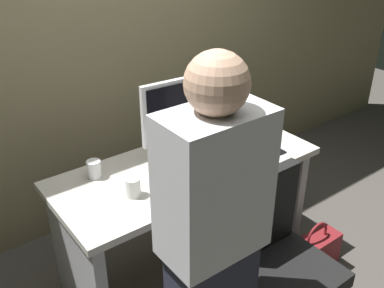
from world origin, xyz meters
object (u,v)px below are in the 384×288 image
at_px(cup_by_monitor, 94,169).
at_px(handbag, 314,255).
at_px(monitor, 185,111).
at_px(office_chair, 279,272).
at_px(cup_near_keyboard, 133,187).
at_px(cell_phone, 274,149).
at_px(desk, 187,197).
at_px(mouse, 228,152).
at_px(person_at_desk, 212,249).
at_px(book_stack, 235,129).
at_px(keyboard, 189,169).

distance_m(cup_by_monitor, handbag, 1.44).
bearing_deg(monitor, office_chair, -91.36).
xyz_separation_m(cup_near_keyboard, handbag, (0.98, -0.43, -0.66)).
distance_m(monitor, cell_phone, 0.59).
height_order(desk, mouse, mouse).
distance_m(cup_near_keyboard, cell_phone, 0.92).
bearing_deg(cell_phone, mouse, 157.60).
xyz_separation_m(mouse, handbag, (0.33, -0.46, -0.63)).
bearing_deg(cup_by_monitor, handbag, -33.49).
relative_size(person_at_desk, cell_phone, 11.38).
distance_m(monitor, book_stack, 0.43).
height_order(desk, cup_near_keyboard, cup_near_keyboard).
relative_size(office_chair, mouse, 9.40).
bearing_deg(book_stack, desk, -166.78).
bearing_deg(book_stack, cup_near_keyboard, -167.14).
xyz_separation_m(person_at_desk, cup_by_monitor, (-0.08, 0.90, -0.04)).
height_order(person_at_desk, cup_near_keyboard, person_at_desk).
distance_m(book_stack, cell_phone, 0.29).
relative_size(mouse, book_stack, 0.46).
relative_size(cup_near_keyboard, cup_by_monitor, 1.03).
xyz_separation_m(person_at_desk, book_stack, (0.85, 0.82, -0.04)).
bearing_deg(keyboard, cup_by_monitor, 152.41).
distance_m(office_chair, mouse, 0.73).
height_order(monitor, handbag, monitor).
height_order(office_chair, cup_near_keyboard, office_chair).
xyz_separation_m(cup_near_keyboard, cell_phone, (0.91, -0.09, -0.05)).
distance_m(person_at_desk, cup_near_keyboard, 0.62).
bearing_deg(handbag, desk, 138.79).
bearing_deg(book_stack, handbag, -77.97).
xyz_separation_m(monitor, handbag, (0.50, -0.65, -0.87)).
height_order(keyboard, cup_by_monitor, cup_by_monitor).
bearing_deg(monitor, book_stack, -3.90).
xyz_separation_m(office_chair, cup_by_monitor, (-0.54, 0.87, 0.37)).
distance_m(office_chair, handbag, 0.62).
xyz_separation_m(book_stack, handbag, (0.13, -0.62, -0.66)).
bearing_deg(mouse, office_chair, -106.90).
bearing_deg(person_at_desk, handbag, 11.10).
height_order(office_chair, handbag, office_chair).
height_order(mouse, handbag, mouse).
height_order(desk, office_chair, office_chair).
bearing_deg(cup_near_keyboard, desk, 12.44).
relative_size(mouse, cup_by_monitor, 1.02).
height_order(desk, book_stack, book_stack).
bearing_deg(cup_by_monitor, cell_phone, -20.24).
relative_size(monitor, cup_by_monitor, 5.52).
relative_size(person_at_desk, book_stack, 7.60).
height_order(office_chair, keyboard, office_chair).
bearing_deg(mouse, book_stack, 39.26).
distance_m(cup_near_keyboard, book_stack, 0.87).
xyz_separation_m(keyboard, cup_near_keyboard, (-0.37, -0.03, 0.04)).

